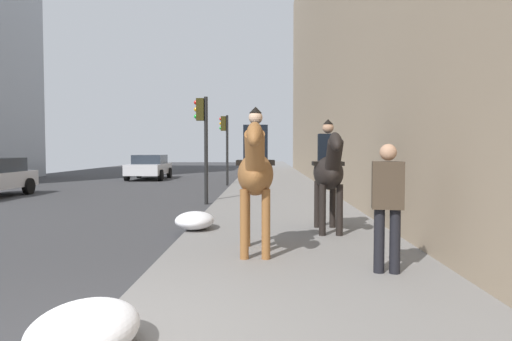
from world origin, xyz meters
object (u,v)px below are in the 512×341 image
object	(u,v)px
car_near_lane	(149,166)
traffic_light_far_curb	(225,138)
mounted_horse_far	(329,170)
traffic_light_near_curb	(203,132)
pedestrian_greeting	(388,199)
mounted_horse_near	(255,172)

from	to	relation	value
car_near_lane	traffic_light_far_curb	xyz separation A→B (m)	(-4.60, -4.89, 1.55)
mounted_horse_far	traffic_light_far_curb	size ratio (longest dim) A/B	0.65
car_near_lane	traffic_light_near_curb	distance (m)	13.32
mounted_horse_far	pedestrian_greeting	world-z (taller)	mounted_horse_far
pedestrian_greeting	traffic_light_far_curb	world-z (taller)	traffic_light_far_curb
pedestrian_greeting	traffic_light_near_curb	world-z (taller)	traffic_light_near_curb
pedestrian_greeting	traffic_light_far_curb	distance (m)	16.60
pedestrian_greeting	car_near_lane	bearing A→B (deg)	32.25
car_near_lane	traffic_light_near_curb	bearing A→B (deg)	19.50
mounted_horse_near	mounted_horse_far	bearing A→B (deg)	143.01
mounted_horse_near	traffic_light_near_curb	world-z (taller)	traffic_light_near_curb
mounted_horse_near	traffic_light_near_curb	size ratio (longest dim) A/B	0.67
traffic_light_near_curb	traffic_light_far_curb	world-z (taller)	same
pedestrian_greeting	car_near_lane	distance (m)	22.42
mounted_horse_far	traffic_light_far_curb	bearing A→B (deg)	-166.17
pedestrian_greeting	traffic_light_near_curb	bearing A→B (deg)	33.03
car_near_lane	traffic_light_far_curb	bearing A→B (deg)	44.69
car_near_lane	traffic_light_far_curb	distance (m)	6.89
mounted_horse_far	car_near_lane	world-z (taller)	mounted_horse_far
mounted_horse_far	car_near_lane	xyz separation A→B (m)	(17.79, 8.08, -0.58)
pedestrian_greeting	traffic_light_near_curb	xyz separation A→B (m)	(8.47, 3.57, 1.21)
mounted_horse_far	traffic_light_near_curb	world-z (taller)	traffic_light_near_curb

